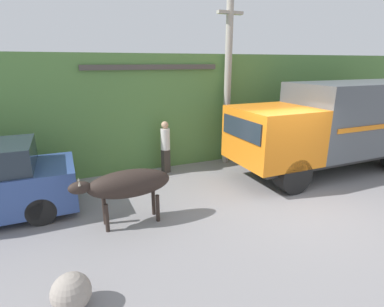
{
  "coord_description": "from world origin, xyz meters",
  "views": [
    {
      "loc": [
        -5.37,
        -5.55,
        3.57
      ],
      "look_at": [
        -2.51,
        1.06,
        1.36
      ],
      "focal_mm": 28.0,
      "sensor_mm": 36.0,
      "label": 1
    }
  ],
  "objects_px": {
    "pedestrian_on_hill": "(165,144)",
    "roadside_rock": "(71,292)",
    "utility_pole": "(228,79)",
    "cargo_truck": "(341,123)",
    "brown_cow": "(128,184)"
  },
  "relations": [
    {
      "from": "pedestrian_on_hill",
      "to": "utility_pole",
      "type": "relative_size",
      "value": 0.3
    },
    {
      "from": "utility_pole",
      "to": "cargo_truck",
      "type": "bearing_deg",
      "value": -36.73
    },
    {
      "from": "pedestrian_on_hill",
      "to": "roadside_rock",
      "type": "bearing_deg",
      "value": 36.92
    },
    {
      "from": "cargo_truck",
      "to": "utility_pole",
      "type": "bearing_deg",
      "value": 146.46
    },
    {
      "from": "brown_cow",
      "to": "utility_pole",
      "type": "height_order",
      "value": "utility_pole"
    },
    {
      "from": "roadside_rock",
      "to": "brown_cow",
      "type": "bearing_deg",
      "value": 58.5
    },
    {
      "from": "utility_pole",
      "to": "roadside_rock",
      "type": "distance_m",
      "value": 8.05
    },
    {
      "from": "brown_cow",
      "to": "roadside_rock",
      "type": "xyz_separation_m",
      "value": [
        -1.33,
        -2.17,
        -0.66
      ]
    },
    {
      "from": "brown_cow",
      "to": "pedestrian_on_hill",
      "type": "xyz_separation_m",
      "value": [
        1.82,
        2.8,
        0.02
      ]
    },
    {
      "from": "pedestrian_on_hill",
      "to": "roadside_rock",
      "type": "distance_m",
      "value": 5.92
    },
    {
      "from": "utility_pole",
      "to": "roadside_rock",
      "type": "relative_size",
      "value": 9.8
    },
    {
      "from": "cargo_truck",
      "to": "pedestrian_on_hill",
      "type": "bearing_deg",
      "value": 162.45
    },
    {
      "from": "pedestrian_on_hill",
      "to": "utility_pole",
      "type": "bearing_deg",
      "value": 164.41
    },
    {
      "from": "roadside_rock",
      "to": "pedestrian_on_hill",
      "type": "bearing_deg",
      "value": 57.62
    },
    {
      "from": "cargo_truck",
      "to": "brown_cow",
      "type": "distance_m",
      "value": 7.31
    }
  ]
}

